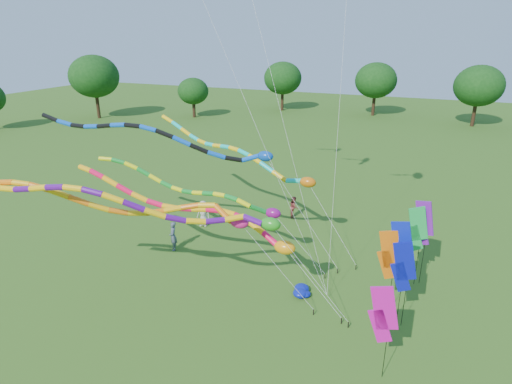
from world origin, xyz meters
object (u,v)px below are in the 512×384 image
at_px(person_c, 294,207).
at_px(tube_kite_red, 203,214).
at_px(person_a, 203,213).
at_px(tube_kite_orange, 146,207).
at_px(blue_nylon_heap, 301,288).
at_px(person_b, 173,236).

bearing_deg(person_c, tube_kite_red, 153.97).
distance_m(tube_kite_red, person_c, 10.68).
height_order(person_a, person_c, person_a).
bearing_deg(person_a, tube_kite_red, -69.06).
distance_m(tube_kite_orange, person_a, 10.78).
distance_m(tube_kite_red, blue_nylon_heap, 6.32).
relative_size(tube_kite_red, person_c, 9.58).
height_order(tube_kite_orange, person_b, tube_kite_orange).
xyz_separation_m(tube_kite_orange, person_c, (2.68, 13.21, -4.63)).
bearing_deg(tube_kite_red, tube_kite_orange, -102.84).
bearing_deg(person_c, person_a, 108.76).
relative_size(tube_kite_orange, person_b, 7.30).
bearing_deg(blue_nylon_heap, person_b, 171.08).
bearing_deg(person_a, blue_nylon_heap, -40.17).
distance_m(tube_kite_orange, blue_nylon_heap, 9.00).
relative_size(tube_kite_red, tube_kite_orange, 1.12).
relative_size(blue_nylon_heap, person_b, 0.68).
bearing_deg(person_b, blue_nylon_heap, 45.30).
height_order(blue_nylon_heap, person_c, person_c).
bearing_deg(person_c, blue_nylon_heap, -176.49).
xyz_separation_m(tube_kite_orange, person_b, (-2.62, 5.63, -4.50)).
relative_size(person_a, person_b, 0.99).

